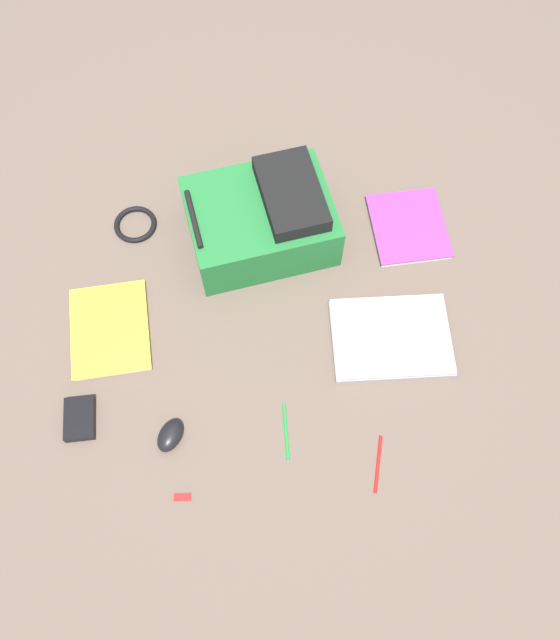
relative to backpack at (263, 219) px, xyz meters
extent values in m
plane|color=brown|center=(0.06, -0.31, -0.09)|extent=(3.44, 3.44, 0.00)
cube|color=#1E662D|center=(-0.01, 0.00, -0.01)|extent=(0.50, 0.46, 0.16)
cube|color=black|center=(0.08, 0.04, 0.10)|extent=(0.26, 0.31, 0.05)
cylinder|color=black|center=(-0.18, -0.09, 0.08)|extent=(0.10, 0.18, 0.02)
cube|color=#929296|center=(0.42, -0.27, -0.08)|extent=(0.38, 0.32, 0.02)
cube|color=#B7B7BC|center=(0.42, -0.27, -0.06)|extent=(0.37, 0.31, 0.01)
cube|color=silver|center=(0.43, 0.11, -0.08)|extent=(0.28, 0.30, 0.02)
cube|color=purple|center=(0.43, 0.11, -0.07)|extent=(0.29, 0.30, 0.00)
cube|color=silver|center=(-0.36, -0.39, -0.08)|extent=(0.29, 0.32, 0.02)
cube|color=yellow|center=(-0.36, -0.39, -0.07)|extent=(0.30, 0.33, 0.00)
ellipsoid|color=black|center=(-0.11, -0.65, -0.07)|extent=(0.08, 0.10, 0.04)
torus|color=black|center=(-0.39, -0.04, -0.08)|extent=(0.13, 0.13, 0.02)
cube|color=black|center=(-0.36, -0.65, -0.08)|extent=(0.11, 0.13, 0.03)
cylinder|color=#198C33|center=(0.18, -0.58, -0.09)|extent=(0.05, 0.15, 0.01)
cylinder|color=red|center=(0.43, -0.62, -0.09)|extent=(0.01, 0.15, 0.01)
cube|color=#B21919|center=(-0.05, -0.80, -0.09)|extent=(0.05, 0.03, 0.01)
camera|label=1|loc=(0.25, -1.01, 1.58)|focal=36.34mm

